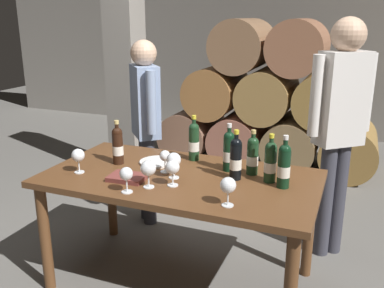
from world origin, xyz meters
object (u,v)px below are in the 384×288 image
(wine_glass_4, at_px, (228,186))
(taster_seated_left, at_px, (146,117))
(wine_glass_0, at_px, (148,169))
(wine_glass_1, at_px, (78,156))
(wine_bottle_6, at_px, (253,155))
(wine_glass_6, at_px, (126,175))
(wine_glass_5, at_px, (165,157))
(sommelier_presenting, at_px, (340,118))
(wine_glass_2, at_px, (173,168))
(wine_bottle_2, at_px, (118,145))
(tasting_notebook, at_px, (127,177))
(wine_bottle_5, at_px, (229,151))
(dining_table, at_px, (180,189))
(wine_bottle_3, at_px, (284,165))
(wine_bottle_4, at_px, (194,141))
(wine_glass_3, at_px, (174,160))
(wine_bottle_0, at_px, (270,161))
(serving_plate, at_px, (157,162))
(wine_bottle_1, at_px, (236,158))

(wine_glass_4, relative_size, taster_seated_left, 0.10)
(wine_glass_0, height_order, wine_glass_1, wine_glass_0)
(wine_bottle_6, height_order, wine_glass_6, wine_bottle_6)
(wine_glass_5, distance_m, sommelier_presenting, 1.24)
(wine_glass_2, xyz_separation_m, sommelier_presenting, (0.86, 0.92, 0.17))
(wine_bottle_2, height_order, wine_glass_2, wine_bottle_2)
(tasting_notebook, bearing_deg, wine_glass_5, 48.54)
(wine_bottle_5, distance_m, wine_glass_5, 0.41)
(wine_bottle_6, xyz_separation_m, tasting_notebook, (-0.68, -0.38, -0.11))
(dining_table, relative_size, wine_glass_5, 11.77)
(wine_bottle_3, distance_m, sommelier_presenting, 0.76)
(dining_table, height_order, sommelier_presenting, sommelier_presenting)
(wine_bottle_4, height_order, wine_bottle_6, wine_bottle_4)
(wine_bottle_2, bearing_deg, wine_bottle_3, -0.29)
(wine_bottle_3, xyz_separation_m, wine_glass_4, (-0.22, -0.36, -0.02))
(wine_bottle_6, xyz_separation_m, wine_glass_3, (-0.43, -0.25, -0.01))
(wine_bottle_0, height_order, wine_glass_0, wine_bottle_0)
(dining_table, xyz_separation_m, wine_glass_4, (0.41, -0.31, 0.20))
(wine_glass_5, bearing_deg, wine_bottle_5, 25.68)
(wine_glass_1, distance_m, serving_plate, 0.53)
(wine_bottle_1, bearing_deg, wine_bottle_3, -4.62)
(wine_glass_0, distance_m, wine_glass_2, 0.14)
(wine_glass_3, bearing_deg, serving_plate, 135.93)
(wine_bottle_1, height_order, wine_bottle_4, wine_bottle_4)
(dining_table, height_order, wine_glass_5, wine_glass_5)
(wine_bottle_6, height_order, wine_glass_1, wine_bottle_6)
(wine_bottle_2, bearing_deg, wine_glass_0, -37.79)
(dining_table, distance_m, wine_glass_6, 0.44)
(wine_bottle_1, height_order, wine_bottle_6, wine_bottle_1)
(dining_table, distance_m, wine_bottle_5, 0.39)
(wine_bottle_0, relative_size, wine_bottle_4, 0.94)
(wine_glass_4, distance_m, wine_glass_6, 0.58)
(wine_glass_5, distance_m, wine_glass_6, 0.38)
(wine_glass_2, bearing_deg, wine_bottle_5, 57.92)
(wine_glass_3, bearing_deg, wine_glass_6, -117.48)
(wine_glass_2, distance_m, sommelier_presenting, 1.27)
(taster_seated_left, bearing_deg, wine_bottle_5, -30.98)
(wine_bottle_3, relative_size, sommelier_presenting, 0.18)
(wine_bottle_4, height_order, wine_glass_5, wine_bottle_4)
(wine_bottle_2, xyz_separation_m, taster_seated_left, (-0.14, 0.67, 0.03))
(wine_glass_5, height_order, wine_glass_6, wine_glass_6)
(wine_glass_0, bearing_deg, wine_bottle_5, 51.73)
(wine_bottle_1, distance_m, wine_bottle_5, 0.15)
(wine_glass_4, relative_size, sommelier_presenting, 0.09)
(wine_bottle_6, relative_size, wine_glass_5, 1.99)
(tasting_notebook, relative_size, serving_plate, 0.92)
(wine_bottle_2, bearing_deg, wine_bottle_5, 11.16)
(wine_glass_0, bearing_deg, wine_bottle_3, 21.89)
(wine_glass_1, bearing_deg, wine_glass_6, -20.27)
(wine_bottle_1, xyz_separation_m, wine_bottle_4, (-0.37, 0.24, 0.00))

